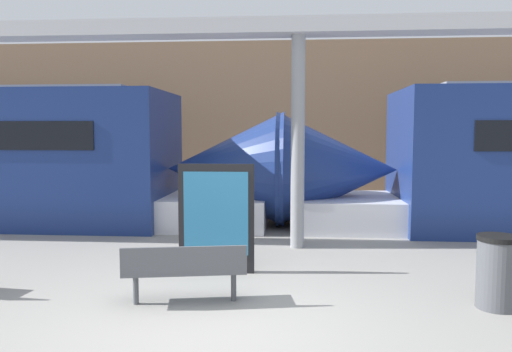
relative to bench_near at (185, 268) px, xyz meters
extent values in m
plane|color=gray|center=(0.46, -0.81, -0.47)|extent=(60.00, 60.00, 0.00)
cube|color=#937051|center=(0.46, 9.76, 2.03)|extent=(56.00, 0.20, 5.00)
cone|color=navy|center=(2.31, 5.41, 0.85)|extent=(2.72, 2.63, 2.63)
cube|color=silver|center=(2.57, 5.41, -0.12)|extent=(2.45, 2.46, 0.70)
cone|color=navy|center=(-0.24, 5.41, 0.85)|extent=(2.72, 2.63, 2.63)
cube|color=silver|center=(-0.49, 5.41, -0.12)|extent=(2.45, 2.46, 0.70)
cube|color=#4C4F54|center=(-0.01, 0.07, -0.05)|extent=(1.59, 0.71, 0.04)
cube|color=#4C4F54|center=(0.02, -0.12, 0.13)|extent=(1.52, 0.31, 0.33)
cylinder|color=#4C4F54|center=(-0.62, -0.04, -0.27)|extent=(0.07, 0.07, 0.40)
cylinder|color=#4C4F54|center=(0.59, 0.18, -0.27)|extent=(0.07, 0.07, 0.40)
cylinder|color=#4C4F54|center=(3.85, 0.17, -0.05)|extent=(0.48, 0.48, 0.84)
cylinder|color=black|center=(3.85, 0.17, 0.40)|extent=(0.51, 0.51, 0.06)
cube|color=black|center=(0.17, 1.46, 0.37)|extent=(1.17, 0.06, 1.68)
cube|color=teal|center=(0.17, 1.42, 0.46)|extent=(0.99, 0.01, 1.28)
cylinder|color=gray|center=(1.41, 3.26, 1.49)|extent=(0.26, 0.26, 3.93)
cube|color=#B7B7BC|center=(1.41, 3.26, 3.60)|extent=(28.00, 0.60, 0.28)
camera|label=1|loc=(1.37, -6.02, 1.69)|focal=35.00mm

